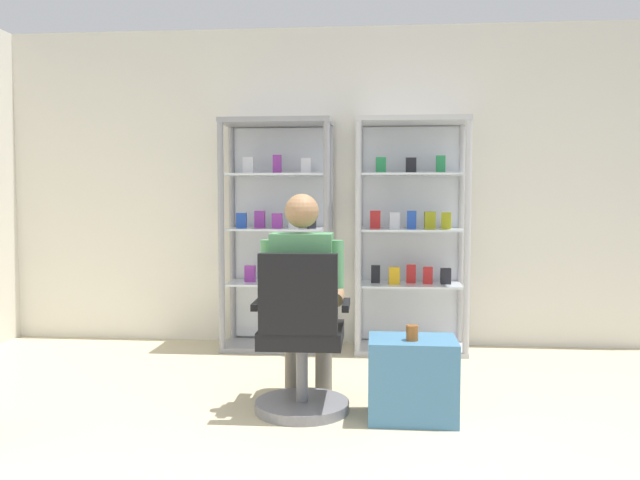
# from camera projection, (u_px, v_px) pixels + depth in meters

# --- Properties ---
(back_wall) EXTENTS (6.00, 0.10, 2.70)m
(back_wall) POSITION_uv_depth(u_px,v_px,m) (346.00, 187.00, 5.65)
(back_wall) COLOR silver
(back_wall) RESTS_ON ground
(display_cabinet_left) EXTENTS (0.90, 0.45, 1.90)m
(display_cabinet_left) POSITION_uv_depth(u_px,v_px,m) (278.00, 233.00, 5.49)
(display_cabinet_left) COLOR gray
(display_cabinet_left) RESTS_ON ground
(display_cabinet_right) EXTENTS (0.90, 0.45, 1.90)m
(display_cabinet_right) POSITION_uv_depth(u_px,v_px,m) (411.00, 234.00, 5.39)
(display_cabinet_right) COLOR #B7B7BC
(display_cabinet_right) RESTS_ON ground
(office_chair) EXTENTS (0.56, 0.56, 0.96)m
(office_chair) POSITION_uv_depth(u_px,v_px,m) (301.00, 348.00, 3.82)
(office_chair) COLOR slate
(office_chair) RESTS_ON ground
(seated_shopkeeper) EXTENTS (0.49, 0.57, 1.29)m
(seated_shopkeeper) POSITION_uv_depth(u_px,v_px,m) (304.00, 290.00, 3.96)
(seated_shopkeeper) COLOR slate
(seated_shopkeeper) RESTS_ON ground
(storage_crate) EXTENTS (0.50, 0.37, 0.47)m
(storage_crate) POSITION_uv_depth(u_px,v_px,m) (412.00, 379.00, 3.75)
(storage_crate) COLOR teal
(storage_crate) RESTS_ON ground
(tea_glass) EXTENTS (0.07, 0.07, 0.09)m
(tea_glass) POSITION_uv_depth(u_px,v_px,m) (412.00, 333.00, 3.68)
(tea_glass) COLOR brown
(tea_glass) RESTS_ON storage_crate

